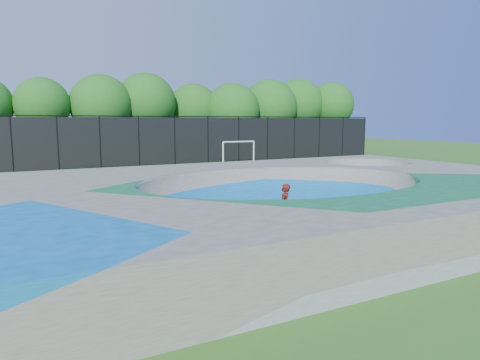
% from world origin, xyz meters
% --- Properties ---
extents(ground, '(120.00, 120.00, 0.00)m').
position_xyz_m(ground, '(0.00, 0.00, 0.00)').
color(ground, '#2F631B').
rests_on(ground, ground).
extents(skate_deck, '(22.00, 14.00, 1.50)m').
position_xyz_m(skate_deck, '(0.00, 0.00, 0.75)').
color(skate_deck, gray).
rests_on(skate_deck, ground).
extents(skater, '(0.67, 0.66, 1.56)m').
position_xyz_m(skater, '(-0.95, -1.45, 0.78)').
color(skater, red).
rests_on(skater, ground).
extents(skateboard, '(0.74, 0.66, 0.05)m').
position_xyz_m(skateboard, '(-0.95, -1.45, 0.03)').
color(skateboard, black).
rests_on(skateboard, ground).
extents(soccer_goal, '(2.99, 0.12, 1.97)m').
position_xyz_m(soccer_goal, '(7.69, 18.49, 1.37)').
color(soccer_goal, white).
rests_on(soccer_goal, ground).
extents(fence, '(48.09, 0.09, 4.04)m').
position_xyz_m(fence, '(0.00, 21.00, 2.10)').
color(fence, black).
rests_on(fence, ground).
extents(treeline, '(53.17, 7.97, 8.31)m').
position_xyz_m(treeline, '(2.44, 25.86, 5.02)').
color(treeline, '#4F3727').
rests_on(treeline, ground).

